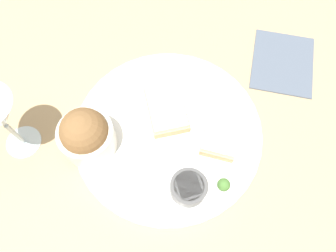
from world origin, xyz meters
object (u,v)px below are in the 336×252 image
salad_bowl (86,135)px  cheese_toast_near (166,109)px  cheese_toast_far (221,130)px  napkin (283,62)px  sauce_ramekin (189,187)px

salad_bowl → cheese_toast_near: 0.15m
cheese_toast_far → napkin: size_ratio=0.64×
salad_bowl → sauce_ramekin: bearing=-110.5°
salad_bowl → sauce_ramekin: (-0.07, -0.18, -0.03)m
cheese_toast_near → napkin: size_ratio=0.71×
cheese_toast_near → cheese_toast_far: same height
cheese_toast_near → salad_bowl: bearing=121.0°
sauce_ramekin → cheese_toast_near: (0.14, 0.05, -0.00)m
sauce_ramekin → cheese_toast_near: sauce_ramekin is taller
sauce_ramekin → cheese_toast_near: bearing=19.4°
sauce_ramekin → cheese_toast_far: bearing=-25.3°
sauce_ramekin → napkin: bearing=-31.9°
sauce_ramekin → cheese_toast_near: 0.15m
sauce_ramekin → cheese_toast_far: sauce_ramekin is taller
sauce_ramekin → napkin: (0.28, -0.17, -0.03)m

